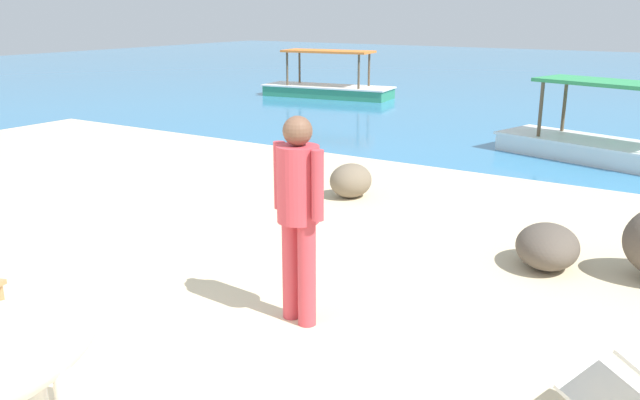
# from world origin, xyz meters

# --- Properties ---
(sand_beach) EXTENTS (18.00, 14.00, 0.04)m
(sand_beach) POSITION_xyz_m (0.00, 0.00, 0.02)
(sand_beach) COLOR beige
(sand_beach) RESTS_ON ground
(water_surface) EXTENTS (60.00, 36.00, 0.03)m
(water_surface) POSITION_xyz_m (0.00, 22.00, 0.00)
(water_surface) COLOR teal
(water_surface) RESTS_ON ground
(person_standing) EXTENTS (0.50, 0.32, 1.62)m
(person_standing) POSITION_xyz_m (0.94, 1.52, 0.99)
(person_standing) COLOR #CC3D47
(person_standing) RESTS_ON sand_beach
(shore_rock_large) EXTENTS (0.75, 0.89, 0.41)m
(shore_rock_large) POSITION_xyz_m (2.28, 3.72, 0.25)
(shore_rock_large) COLOR brown
(shore_rock_large) RESTS_ON sand_beach
(shore_rock_small) EXTENTS (0.64, 0.70, 0.44)m
(shore_rock_small) POSITION_xyz_m (-0.50, 4.82, 0.26)
(shore_rock_small) COLOR #756651
(shore_rock_small) RESTS_ON sand_beach
(boat_green) EXTENTS (3.79, 1.63, 1.29)m
(boat_green) POSITION_xyz_m (-6.27, 13.50, 0.29)
(boat_green) COLOR #338E66
(boat_green) RESTS_ON water_surface
(boat_white) EXTENTS (3.85, 2.12, 1.29)m
(boat_white) POSITION_xyz_m (1.95, 8.96, 0.29)
(boat_white) COLOR white
(boat_white) RESTS_ON water_surface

